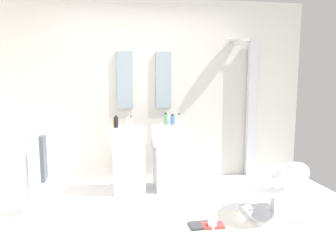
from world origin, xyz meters
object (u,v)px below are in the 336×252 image
coffee_mug (212,224)px  soap_bottle_black (116,122)px  lounge_chair (273,186)px  magazine_red (213,225)px  soap_bottle_white (131,121)px  soap_bottle_clear (179,120)px  towel_rack (41,160)px  soap_bottle_amber (115,123)px  pedestal_sink_right (170,155)px  soap_bottle_blue (173,120)px  soap_bottle_green (166,119)px  shower_column (251,105)px  magazine_charcoal (201,225)px  pedestal_sink_left (128,157)px

coffee_mug → soap_bottle_black: size_ratio=0.55×
lounge_chair → magazine_red: size_ratio=4.98×
magazine_red → soap_bottle_white: 1.84m
soap_bottle_clear → towel_rack: bearing=-160.0°
lounge_chair → soap_bottle_amber: (-1.64, 1.14, 0.57)m
coffee_mug → pedestal_sink_right: bearing=98.1°
lounge_chair → soap_bottle_blue: size_ratio=7.42×
soap_bottle_green → soap_bottle_amber: bearing=-169.5°
shower_column → lounge_chair: 1.75m
soap_bottle_white → soap_bottle_blue: (0.56, -0.05, 0.01)m
coffee_mug → soap_bottle_amber: soap_bottle_amber is taller
soap_bottle_amber → shower_column: bearing=11.0°
soap_bottle_clear → soap_bottle_black: (-0.82, 0.02, -0.01)m
shower_column → magazine_red: shower_column is taller
magazine_red → soap_bottle_clear: size_ratio=1.30×
lounge_chair → soap_bottle_clear: (-0.81, 1.10, 0.59)m
soap_bottle_green → soap_bottle_blue: soap_bottle_green is taller
soap_bottle_blue → coffee_mug: bearing=-85.1°
lounge_chair → soap_bottle_white: 2.00m
lounge_chair → magazine_red: lounge_chair is taller
soap_bottle_green → soap_bottle_blue: (0.09, -0.03, -0.01)m
towel_rack → soap_bottle_clear: 1.79m
lounge_chair → soap_bottle_amber: 2.08m
magazine_charcoal → soap_bottle_amber: (-0.80, 1.27, 0.89)m
pedestal_sink_left → shower_column: 2.02m
pedestal_sink_right → magazine_charcoal: (0.08, -1.24, -0.45)m
magazine_red → soap_bottle_green: (-0.23, 1.42, 0.91)m
shower_column → soap_bottle_blue: shower_column is taller
lounge_chair → towel_rack: 2.53m
coffee_mug → soap_bottle_green: bearing=98.2°
soap_bottle_black → soap_bottle_amber: bearing=121.9°
pedestal_sink_right → soap_bottle_blue: (0.06, 0.12, 0.46)m
soap_bottle_green → towel_rack: bearing=-153.1°
magazine_red → soap_bottle_blue: soap_bottle_blue is taller
pedestal_sink_right → soap_bottle_amber: 0.84m
pedestal_sink_right → soap_bottle_amber: soap_bottle_amber is taller
soap_bottle_amber → towel_rack: bearing=-142.1°
towel_rack → soap_bottle_black: (0.84, 0.62, 0.31)m
pedestal_sink_right → shower_column: shower_column is taller
soap_bottle_clear → lounge_chair: bearing=-53.7°
towel_rack → coffee_mug: size_ratio=11.03×
pedestal_sink_right → soap_bottle_blue: bearing=62.9°
magazine_charcoal → soap_bottle_green: bearing=92.8°
soap_bottle_black → towel_rack: bearing=-143.5°
coffee_mug → soap_bottle_black: soap_bottle_black is taller
lounge_chair → towel_rack: (-2.47, 0.50, 0.28)m
magazine_charcoal → soap_bottle_clear: soap_bottle_clear is taller
coffee_mug → soap_bottle_black: 1.81m
shower_column → towel_rack: 3.08m
soap_bottle_white → soap_bottle_blue: size_ratio=0.89×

